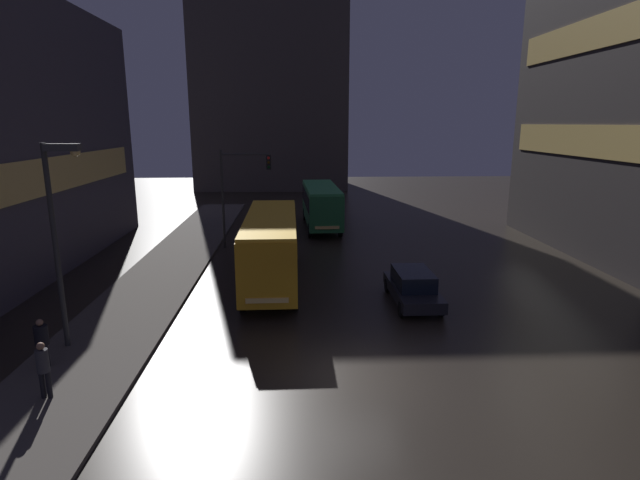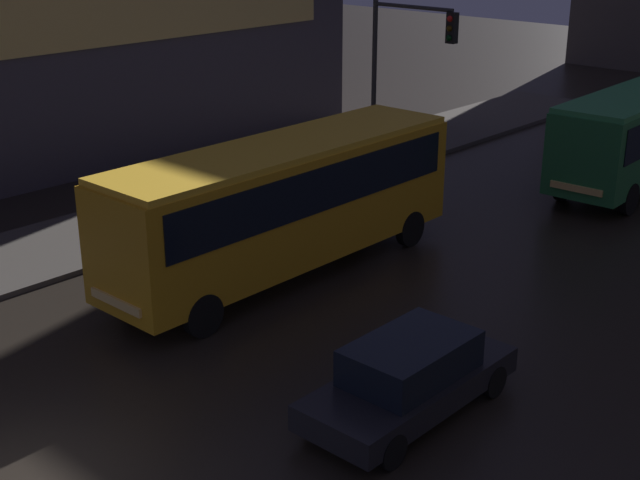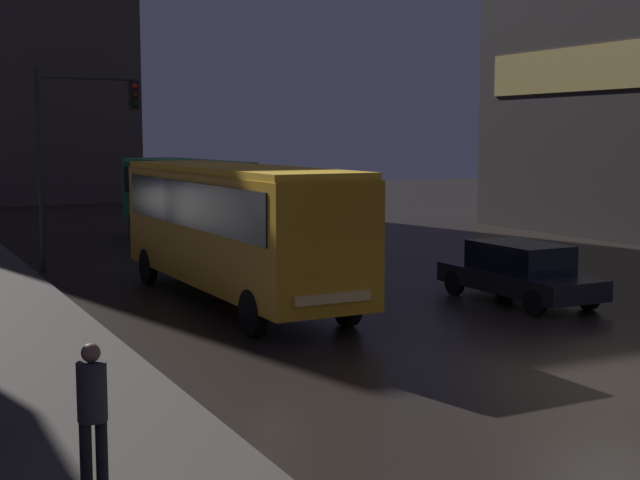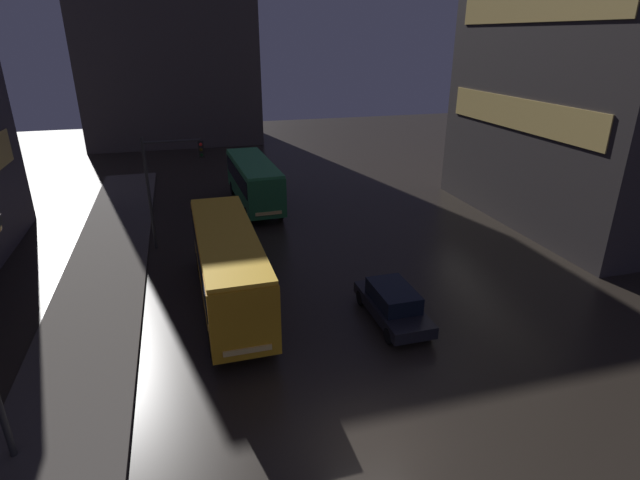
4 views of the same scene
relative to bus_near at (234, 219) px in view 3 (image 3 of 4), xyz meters
name	(u,v)px [view 3 (image 3 of 4)]	position (x,y,z in m)	size (l,w,h in m)	color
ground_plane	(618,381)	(3.20, -9.71, -2.11)	(120.00, 120.00, 0.00)	black
bus_near	(234,219)	(0.00, 0.00, 0.00)	(2.62, 10.39, 3.43)	orange
bus_far	(185,191)	(3.15, 13.47, -0.14)	(2.75, 9.21, 3.21)	#236B38
car_taxi	(519,272)	(6.40, -3.18, -1.34)	(1.88, 4.57, 1.50)	black
pedestrian_near	(92,405)	(-5.95, -10.76, -0.97)	(0.40, 0.40, 1.71)	black
traffic_light_main	(75,134)	(-2.32, 7.49, 2.11)	(3.18, 0.35, 6.25)	#2D2D2D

